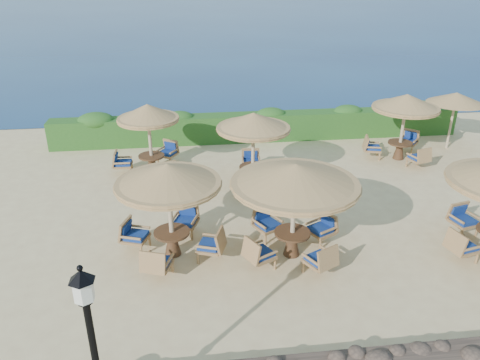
% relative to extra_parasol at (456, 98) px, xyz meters
% --- Properties ---
extents(ground, '(120.00, 120.00, 0.00)m').
position_rel_extra_parasol_xyz_m(ground, '(-7.80, -5.20, -2.17)').
color(ground, beige).
rests_on(ground, ground).
extents(sea, '(160.00, 160.00, 0.00)m').
position_rel_extra_parasol_xyz_m(sea, '(-7.80, 64.80, -2.17)').
color(sea, navy).
rests_on(sea, ground).
extents(hedge, '(18.00, 0.90, 1.20)m').
position_rel_extra_parasol_xyz_m(hedge, '(-7.80, 2.00, -1.57)').
color(hedge, '#1E4A18').
rests_on(hedge, ground).
extents(extra_parasol, '(2.30, 2.30, 2.41)m').
position_rel_extra_parasol_xyz_m(extra_parasol, '(0.00, 0.00, 0.00)').
color(extra_parasol, tan).
rests_on(extra_parasol, ground).
extents(cafe_set_0, '(2.87, 2.87, 2.65)m').
position_rel_extra_parasol_xyz_m(cafe_set_0, '(-11.56, -6.74, -0.36)').
color(cafe_set_0, tan).
rests_on(cafe_set_0, ground).
extents(cafe_set_1, '(3.32, 3.32, 2.65)m').
position_rel_extra_parasol_xyz_m(cafe_set_1, '(-8.39, -7.15, -0.23)').
color(cafe_set_1, tan).
rests_on(cafe_set_1, ground).
extents(cafe_set_3, '(2.53, 2.77, 2.65)m').
position_rel_extra_parasol_xyz_m(cafe_set_3, '(-12.37, -1.14, -0.42)').
color(cafe_set_3, tan).
rests_on(cafe_set_3, ground).
extents(cafe_set_4, '(2.54, 2.85, 2.65)m').
position_rel_extra_parasol_xyz_m(cafe_set_4, '(-8.78, -2.65, -0.21)').
color(cafe_set_4, tan).
rests_on(cafe_set_4, ground).
extents(cafe_set_5, '(2.73, 2.73, 2.65)m').
position_rel_extra_parasol_xyz_m(cafe_set_5, '(-2.58, -0.93, -0.31)').
color(cafe_set_5, tan).
rests_on(cafe_set_5, ground).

